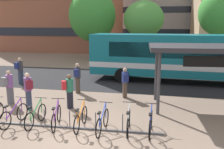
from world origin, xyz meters
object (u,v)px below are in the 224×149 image
(parked_bicycle_purple_4, at_px, (56,117))
(commuter_navy_pack_4, at_px, (125,81))
(parked_bicycle_purple_2, at_px, (14,115))
(commuter_maroon_pack_3, at_px, (28,89))
(street_tree_1, at_px, (144,19))
(street_tree_0, at_px, (92,15))
(commuter_red_pack_1, at_px, (69,89))
(commuter_navy_pack_0, at_px, (77,76))
(parked_bicycle_orange_5, at_px, (81,119))
(parked_bicycle_blue_8, at_px, (151,124))
(parked_bicycle_green_3, at_px, (36,116))
(commuter_grey_pack_2, at_px, (9,85))
(parked_bicycle_blue_6, at_px, (102,122))
(street_tree_2, at_px, (220,13))
(city_bus, at_px, (179,56))
(parked_bicycle_silver_7, at_px, (128,122))
(transit_shelter, at_px, (218,50))
(commuter_navy_pack_5, at_px, (20,69))

(parked_bicycle_purple_4, height_order, commuter_navy_pack_4, commuter_navy_pack_4)
(parked_bicycle_purple_2, xyz_separation_m, commuter_maroon_pack_3, (-0.32, 1.72, 0.62))
(parked_bicycle_purple_2, distance_m, street_tree_1, 18.41)
(street_tree_0, bearing_deg, commuter_red_pack_1, -78.36)
(parked_bicycle_purple_4, bearing_deg, parked_bicycle_purple_2, 81.96)
(commuter_navy_pack_0, xyz_separation_m, commuter_navy_pack_4, (2.78, -0.39, -0.06))
(parked_bicycle_orange_5, bearing_deg, parked_bicycle_blue_8, -90.52)
(parked_bicycle_green_3, distance_m, commuter_grey_pack_2, 3.44)
(parked_bicycle_orange_5, height_order, parked_bicycle_blue_6, same)
(commuter_navy_pack_0, distance_m, street_tree_0, 14.02)
(commuter_navy_pack_4, bearing_deg, parked_bicycle_purple_4, 136.19)
(commuter_navy_pack_0, bearing_deg, parked_bicycle_purple_2, 163.29)
(parked_bicycle_purple_2, bearing_deg, parked_bicycle_orange_5, -80.97)
(street_tree_2, bearing_deg, street_tree_0, 172.62)
(commuter_navy_pack_4, distance_m, street_tree_0, 15.18)
(street_tree_2, bearing_deg, city_bus, -117.40)
(parked_bicycle_blue_8, bearing_deg, parked_bicycle_silver_7, 91.00)
(parked_bicycle_green_3, distance_m, commuter_maroon_pack_3, 2.11)
(parked_bicycle_purple_4, height_order, commuter_maroon_pack_3, commuter_maroon_pack_3)
(parked_bicycle_purple_2, bearing_deg, commuter_navy_pack_4, -34.56)
(commuter_maroon_pack_3, relative_size, street_tree_0, 0.23)
(transit_shelter, bearing_deg, commuter_red_pack_1, -173.44)
(parked_bicycle_blue_6, bearing_deg, commuter_navy_pack_4, -0.41)
(commuter_navy_pack_5, bearing_deg, street_tree_1, -13.57)
(commuter_grey_pack_2, height_order, street_tree_2, street_tree_2)
(parked_bicycle_blue_6, relative_size, commuter_grey_pack_2, 1.03)
(commuter_maroon_pack_3, xyz_separation_m, commuter_navy_pack_5, (-3.13, 4.45, 0.01))
(commuter_grey_pack_2, bearing_deg, street_tree_0, 24.24)
(commuter_red_pack_1, relative_size, street_tree_0, 0.22)
(parked_bicycle_silver_7, distance_m, commuter_navy_pack_5, 9.94)
(commuter_navy_pack_0, distance_m, commuter_navy_pack_5, 4.61)
(commuter_navy_pack_5, distance_m, street_tree_2, 17.90)
(commuter_red_pack_1, bearing_deg, commuter_navy_pack_4, 10.70)
(parked_bicycle_blue_6, height_order, street_tree_1, street_tree_1)
(parked_bicycle_blue_6, bearing_deg, street_tree_1, 1.47)
(parked_bicycle_silver_7, bearing_deg, commuter_red_pack_1, 52.39)
(parked_bicycle_orange_5, bearing_deg, commuter_grey_pack_2, 62.21)
(commuter_maroon_pack_3, bearing_deg, parked_bicycle_purple_2, 145.00)
(parked_bicycle_purple_4, relative_size, commuter_navy_pack_4, 1.05)
(parked_bicycle_orange_5, bearing_deg, parked_bicycle_silver_7, -90.09)
(city_bus, height_order, street_tree_1, street_tree_1)
(parked_bicycle_blue_6, distance_m, street_tree_2, 18.44)
(commuter_maroon_pack_3, xyz_separation_m, commuter_navy_pack_4, (4.05, 2.73, -0.07))
(transit_shelter, height_order, commuter_red_pack_1, transit_shelter)
(commuter_grey_pack_2, bearing_deg, commuter_maroon_pack_3, -89.24)
(city_bus, distance_m, commuter_navy_pack_4, 5.39)
(commuter_navy_pack_0, height_order, commuter_maroon_pack_3, commuter_maroon_pack_3)
(transit_shelter, xyz_separation_m, street_tree_2, (2.67, 12.91, 2.10))
(parked_bicycle_blue_6, relative_size, parked_bicycle_silver_7, 1.00)
(street_tree_2, bearing_deg, street_tree_1, 170.59)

